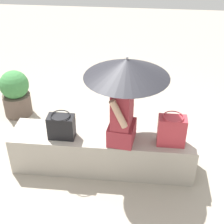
% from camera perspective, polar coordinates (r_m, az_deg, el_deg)
% --- Properties ---
extents(ground_plane, '(14.00, 14.00, 0.00)m').
position_cam_1_polar(ground_plane, '(4.15, -1.53, -9.28)').
color(ground_plane, '#9E9384').
extents(stone_bench, '(2.15, 0.49, 0.48)m').
position_cam_1_polar(stone_bench, '(3.99, -1.58, -6.74)').
color(stone_bench, '#A8A093').
rests_on(stone_bench, ground).
extents(person_seated, '(0.32, 0.49, 0.90)m').
position_cam_1_polar(person_seated, '(3.54, 1.76, 0.10)').
color(person_seated, '#992D38').
rests_on(person_seated, stone_bench).
extents(parasol, '(0.90, 0.90, 1.00)m').
position_cam_1_polar(parasol, '(3.37, 2.58, 7.62)').
color(parasol, '#B7B7BC').
rests_on(parasol, stone_bench).
extents(handbag_black, '(0.30, 0.22, 0.30)m').
position_cam_1_polar(handbag_black, '(3.77, -8.74, -2.46)').
color(handbag_black, black).
rests_on(handbag_black, stone_bench).
extents(tote_bag_canvas, '(0.31, 0.23, 0.37)m').
position_cam_1_polar(tote_bag_canvas, '(3.67, 10.27, -3.16)').
color(tote_bag_canvas, '#B2333D').
rests_on(tote_bag_canvas, stone_bench).
extents(planter_near, '(0.43, 0.43, 0.71)m').
position_cam_1_polar(planter_near, '(5.11, -16.31, 3.15)').
color(planter_near, brown).
rests_on(planter_near, ground).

